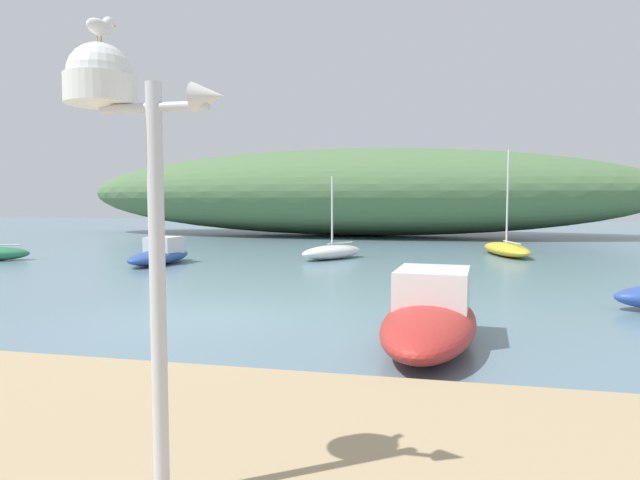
% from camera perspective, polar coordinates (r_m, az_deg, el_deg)
% --- Properties ---
extents(ground_plane, '(120.00, 120.00, 0.00)m').
position_cam_1_polar(ground_plane, '(11.77, -12.44, -8.19)').
color(ground_plane, slate).
extents(distant_hill, '(41.74, 12.56, 6.22)m').
position_cam_1_polar(distant_hill, '(39.54, 4.01, 5.03)').
color(distant_hill, '#517547').
rests_on(distant_hill, ground).
extents(mast_structure, '(1.24, 0.52, 3.47)m').
position_cam_1_polar(mast_structure, '(4.39, -20.52, 11.30)').
color(mast_structure, silver).
rests_on(mast_structure, beach_sand).
extents(seagull_on_radar, '(0.14, 0.30, 0.22)m').
position_cam_1_polar(seagull_on_radar, '(4.62, -22.11, 20.14)').
color(seagull_on_radar, orange).
rests_on(seagull_on_radar, mast_structure).
extents(sailboat_near_shore, '(2.34, 4.58, 4.78)m').
position_cam_1_polar(sailboat_near_shore, '(25.98, 19.02, -0.90)').
color(sailboat_near_shore, gold).
rests_on(sailboat_near_shore, ground).
extents(motorboat_far_right, '(1.93, 4.49, 1.28)m').
position_cam_1_polar(motorboat_far_right, '(9.69, 11.55, -7.86)').
color(motorboat_far_right, '#B72D28').
rests_on(motorboat_far_right, ground).
extents(sailboat_far_left, '(2.80, 3.38, 3.53)m').
position_cam_1_polar(sailboat_far_left, '(23.20, 1.28, -1.25)').
color(sailboat_far_left, white).
rests_on(sailboat_far_left, ground).
extents(motorboat_centre_water, '(1.63, 3.77, 1.06)m').
position_cam_1_polar(motorboat_centre_water, '(22.30, -16.46, -1.43)').
color(motorboat_centre_water, '#2D4C9E').
rests_on(motorboat_centre_water, ground).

